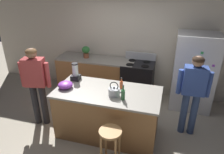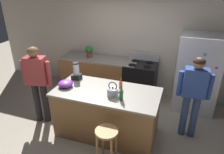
# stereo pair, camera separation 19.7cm
# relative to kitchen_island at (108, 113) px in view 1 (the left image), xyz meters

# --- Properties ---
(ground_plane) EXTENTS (14.00, 14.00, 0.00)m
(ground_plane) POSITION_rel_kitchen_island_xyz_m (0.00, 0.00, -0.47)
(ground_plane) COLOR #B2A893
(back_wall) EXTENTS (8.00, 0.10, 2.70)m
(back_wall) POSITION_rel_kitchen_island_xyz_m (0.00, 1.95, 0.88)
(back_wall) COLOR beige
(back_wall) RESTS_ON ground_plane
(kitchen_island) EXTENTS (1.93, 0.95, 0.95)m
(kitchen_island) POSITION_rel_kitchen_island_xyz_m (0.00, 0.00, 0.00)
(kitchen_island) COLOR #9E6B3D
(kitchen_island) RESTS_ON ground_plane
(back_counter_run) EXTENTS (2.00, 0.64, 0.95)m
(back_counter_run) POSITION_rel_kitchen_island_xyz_m (-0.80, 1.55, -0.00)
(back_counter_run) COLOR #9E6B3D
(back_counter_run) RESTS_ON ground_plane
(refrigerator) EXTENTS (0.90, 0.73, 1.76)m
(refrigerator) POSITION_rel_kitchen_island_xyz_m (1.58, 1.50, 0.41)
(refrigerator) COLOR silver
(refrigerator) RESTS_ON ground_plane
(stove_range) EXTENTS (0.76, 0.65, 1.13)m
(stove_range) POSITION_rel_kitchen_island_xyz_m (0.31, 1.52, 0.01)
(stove_range) COLOR black
(stove_range) RESTS_ON ground_plane
(person_by_island_left) EXTENTS (0.60, 0.30, 1.66)m
(person_by_island_left) POSITION_rel_kitchen_island_xyz_m (-1.44, -0.07, 0.53)
(person_by_island_left) COLOR #26262B
(person_by_island_left) RESTS_ON ground_plane
(person_by_sink_right) EXTENTS (0.59, 0.24, 1.61)m
(person_by_sink_right) POSITION_rel_kitchen_island_xyz_m (1.49, 0.46, 0.51)
(person_by_sink_right) COLOR #384C7A
(person_by_sink_right) RESTS_ON ground_plane
(bar_stool) EXTENTS (0.36, 0.36, 0.69)m
(bar_stool) POSITION_rel_kitchen_island_xyz_m (0.27, -0.74, 0.06)
(bar_stool) COLOR #B7844C
(bar_stool) RESTS_ON ground_plane
(potted_plant) EXTENTS (0.20, 0.20, 0.30)m
(potted_plant) POSITION_rel_kitchen_island_xyz_m (-1.06, 1.55, 0.64)
(potted_plant) COLOR brown
(potted_plant) RESTS_ON back_counter_run
(blender_appliance) EXTENTS (0.17, 0.17, 0.36)m
(blender_appliance) POSITION_rel_kitchen_island_xyz_m (-0.75, 0.28, 0.62)
(blender_appliance) COLOR black
(blender_appliance) RESTS_ON kitchen_island
(bottle_olive_oil) EXTENTS (0.07, 0.07, 0.28)m
(bottle_olive_oil) POSITION_rel_kitchen_island_xyz_m (0.34, -0.20, 0.57)
(bottle_olive_oil) COLOR #2D6638
(bottle_olive_oil) RESTS_ON kitchen_island
(bottle_cooking_sauce) EXTENTS (0.06, 0.06, 0.22)m
(bottle_cooking_sauce) POSITION_rel_kitchen_island_xyz_m (0.21, 0.18, 0.55)
(bottle_cooking_sauce) COLOR #B24C26
(bottle_cooking_sauce) RESTS_ON kitchen_island
(mixing_bowl) EXTENTS (0.28, 0.28, 0.12)m
(mixing_bowl) POSITION_rel_kitchen_island_xyz_m (-0.79, -0.09, 0.53)
(mixing_bowl) COLOR purple
(mixing_bowl) RESTS_ON kitchen_island
(tea_kettle) EXTENTS (0.28, 0.20, 0.27)m
(tea_kettle) POSITION_rel_kitchen_island_xyz_m (0.16, -0.11, 0.55)
(tea_kettle) COLOR #B7BABF
(tea_kettle) RESTS_ON kitchen_island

